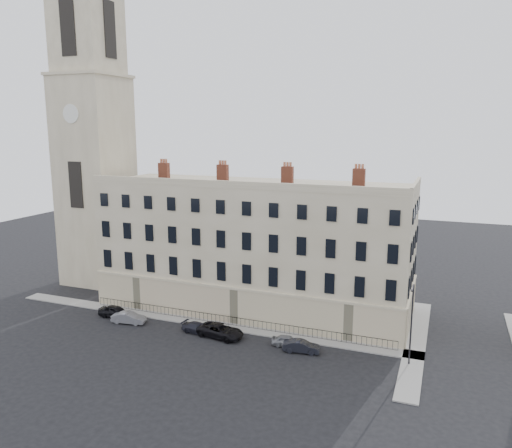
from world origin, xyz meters
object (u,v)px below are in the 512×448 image
Objects in this scene: car_b at (129,318)px; car_e at (288,341)px; car_f at (301,346)px; car_c at (199,328)px; streetlamp at (411,321)px; car_a at (116,312)px; car_d at (220,331)px.

car_e is at bearing -97.18° from car_b.
car_e is 1.85m from car_f.
car_b is 1.19× the size of car_e.
car_c is 0.49× the size of streetlamp.
car_a is at bearing 60.07° from car_b.
car_b is at bearing 81.53° from car_f.
car_d is 1.39× the size of car_f.
streetlamp is (32.12, -0.11, 3.57)m from car_a.
car_d reaches higher than car_c.
car_f is (11.36, -0.48, 0.04)m from car_c.
car_d reaches higher than car_b.
car_a is at bearing 95.74° from car_d.
car_c is 9.71m from car_e.
car_f is at bearing -93.29° from car_a.
car_a is 20.59m from car_e.
car_b is 11.06m from car_d.
car_c is (10.89, -0.52, -0.14)m from car_a.
streetlamp reaches higher than car_b.
car_a is 1.08× the size of car_c.
car_b reaches higher than car_c.
car_a reaches higher than car_c.
streetlamp is (11.53, 0.06, 3.72)m from car_e.
streetlamp is at bearing -97.97° from car_e.
car_d is 0.64× the size of streetlamp.
car_c is at bearing -93.46° from car_a.
car_a is 13.48m from car_d.
streetlamp is at bearing -82.92° from car_c.
car_a reaches higher than car_b.
car_d is at bearing 79.30° from car_f.
car_b is 18.19m from car_e.
streetlamp reaches higher than car_e.
streetlamp is at bearing -97.96° from car_b.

